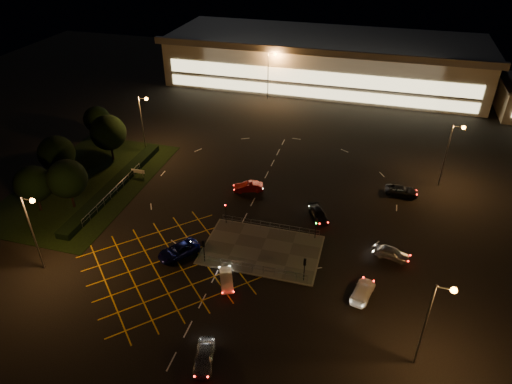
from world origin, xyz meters
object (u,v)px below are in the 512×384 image
(signal_ne, at_px, (316,224))
(signal_sw, at_px, (204,247))
(car_approach_white, at_px, (363,291))
(signal_nw, at_px, (226,209))
(car_far_dkgrey, at_px, (318,214))
(car_queue_white, at_px, (226,279))
(car_left_blue, at_px, (179,250))
(car_east_grey, at_px, (402,191))
(car_circ_red, at_px, (248,187))
(car_right_silver, at_px, (392,253))
(car_near_silver, at_px, (204,357))
(signal_se, at_px, (305,265))

(signal_ne, bearing_deg, signal_sw, -146.35)
(signal_sw, relative_size, car_approach_white, 0.68)
(signal_nw, relative_size, car_far_dkgrey, 0.72)
(signal_ne, relative_size, car_queue_white, 0.82)
(car_far_dkgrey, bearing_deg, car_queue_white, -146.10)
(signal_sw, relative_size, signal_nw, 1.00)
(signal_nw, xyz_separation_m, car_left_blue, (-3.50, -7.63, -1.64))
(car_far_dkgrey, bearing_deg, signal_nw, 172.87)
(car_approach_white, bearing_deg, signal_nw, -11.33)
(signal_ne, xyz_separation_m, car_east_grey, (10.56, 13.78, -1.69))
(car_left_blue, relative_size, car_east_grey, 1.07)
(signal_nw, distance_m, car_circ_red, 8.85)
(car_queue_white, bearing_deg, car_right_silver, 4.71)
(car_near_silver, relative_size, car_east_grey, 0.90)
(signal_se, xyz_separation_m, signal_ne, (0.00, 7.99, 0.00))
(signal_sw, xyz_separation_m, car_near_silver, (5.02, -13.18, -1.62))
(signal_sw, xyz_separation_m, signal_nw, (0.00, 7.99, 0.00))
(signal_ne, bearing_deg, signal_nw, 180.00)
(signal_ne, relative_size, car_left_blue, 0.60)
(car_queue_white, relative_size, car_approach_white, 0.83)
(car_far_dkgrey, height_order, car_east_grey, car_east_grey)
(signal_se, xyz_separation_m, car_approach_white, (6.63, -0.53, -1.69))
(signal_nw, xyz_separation_m, car_approach_white, (18.63, -8.52, -1.69))
(car_left_blue, relative_size, car_far_dkgrey, 1.18)
(signal_sw, bearing_deg, car_far_dkgrey, -132.99)
(signal_ne, bearing_deg, signal_se, -90.00)
(car_far_dkgrey, xyz_separation_m, car_east_grey, (10.86, 9.22, 0.04))
(signal_ne, height_order, car_circ_red, signal_ne)
(car_right_silver, xyz_separation_m, car_east_grey, (1.07, 14.92, -0.04))
(car_right_silver, bearing_deg, signal_ne, 94.55)
(car_queue_white, distance_m, car_east_grey, 30.96)
(signal_nw, bearing_deg, car_right_silver, -3.03)
(car_queue_white, xyz_separation_m, car_right_silver, (17.81, 9.61, 0.09))
(signal_se, relative_size, car_queue_white, 0.82)
(signal_ne, bearing_deg, car_near_silver, -108.25)
(car_queue_white, height_order, car_approach_white, car_approach_white)
(car_near_silver, xyz_separation_m, car_circ_red, (-4.48, 29.85, -0.02))
(car_east_grey, bearing_deg, car_left_blue, 128.11)
(car_east_grey, bearing_deg, signal_sw, 132.68)
(signal_nw, xyz_separation_m, signal_ne, (12.00, 0.00, 0.00))
(car_east_grey, bearing_deg, car_circ_red, 101.74)
(car_near_silver, height_order, car_queue_white, car_near_silver)
(car_approach_white, bearing_deg, car_right_silver, -97.88)
(car_queue_white, bearing_deg, signal_nw, 85.21)
(car_left_blue, xyz_separation_m, car_east_grey, (26.06, 21.42, -0.05))
(signal_se, xyz_separation_m, car_near_silver, (-6.98, -13.18, -1.62))
(signal_se, bearing_deg, car_queue_white, 18.37)
(car_right_silver, bearing_deg, car_near_silver, 151.97)
(signal_ne, relative_size, car_circ_red, 0.72)
(signal_sw, bearing_deg, car_east_grey, -136.01)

